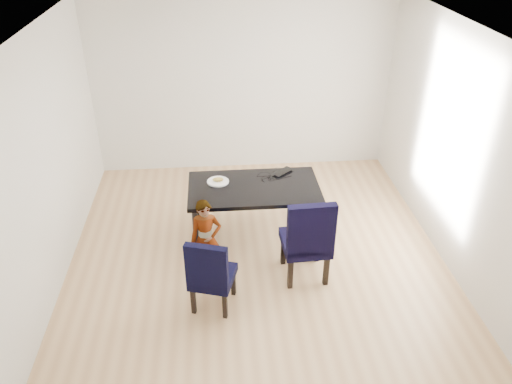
{
  "coord_description": "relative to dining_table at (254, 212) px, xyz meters",
  "views": [
    {
      "loc": [
        -0.43,
        -4.74,
        3.81
      ],
      "look_at": [
        0.0,
        0.2,
        0.85
      ],
      "focal_mm": 35.0,
      "sensor_mm": 36.0,
      "label": 1
    }
  ],
  "objects": [
    {
      "name": "chair_right",
      "position": [
        0.52,
        -0.78,
        0.16
      ],
      "size": [
        0.54,
        0.56,
        1.08
      ],
      "primitive_type": "cube",
      "rotation": [
        0.0,
        0.0,
        0.05
      ],
      "color": "black",
      "rests_on": "floor"
    },
    {
      "name": "ceiling",
      "position": [
        0.0,
        -0.5,
        2.33
      ],
      "size": [
        4.5,
        5.0,
        0.01
      ],
      "primitive_type": "cube",
      "color": "white",
      "rests_on": "wall_back"
    },
    {
      "name": "chair_left",
      "position": [
        -0.53,
        -1.19,
        0.07
      ],
      "size": [
        0.54,
        0.56,
        0.9
      ],
      "primitive_type": "cube",
      "rotation": [
        0.0,
        0.0,
        -0.29
      ],
      "color": "black",
      "rests_on": "floor"
    },
    {
      "name": "plate",
      "position": [
        -0.43,
        0.15,
        0.38
      ],
      "size": [
        0.33,
        0.33,
        0.02
      ],
      "primitive_type": "cylinder",
      "rotation": [
        0.0,
        0.0,
        -0.25
      ],
      "color": "white",
      "rests_on": "dining_table"
    },
    {
      "name": "laptop",
      "position": [
        0.37,
        0.35,
        0.39
      ],
      "size": [
        0.35,
        0.34,
        0.02
      ],
      "primitive_type": "imported",
      "rotation": [
        0.0,
        0.0,
        3.87
      ],
      "color": "black",
      "rests_on": "dining_table"
    },
    {
      "name": "wall_front",
      "position": [
        0.0,
        -3.0,
        0.98
      ],
      "size": [
        4.5,
        0.01,
        2.7
      ],
      "primitive_type": "cube",
      "color": "silver",
      "rests_on": "ground"
    },
    {
      "name": "wall_right",
      "position": [
        2.25,
        -0.5,
        0.98
      ],
      "size": [
        0.01,
        5.0,
        2.7
      ],
      "primitive_type": "cube",
      "color": "silver",
      "rests_on": "ground"
    },
    {
      "name": "dining_table",
      "position": [
        0.0,
        0.0,
        0.0
      ],
      "size": [
        1.6,
        0.9,
        0.75
      ],
      "primitive_type": "cube",
      "color": "black",
      "rests_on": "floor"
    },
    {
      "name": "wall_back",
      "position": [
        0.0,
        2.0,
        0.98
      ],
      "size": [
        4.5,
        0.01,
        2.7
      ],
      "primitive_type": "cube",
      "color": "silver",
      "rests_on": "ground"
    },
    {
      "name": "sandwich",
      "position": [
        -0.43,
        0.14,
        0.42
      ],
      "size": [
        0.14,
        0.08,
        0.05
      ],
      "primitive_type": "ellipsoid",
      "rotation": [
        0.0,
        0.0,
        0.16
      ],
      "color": "#B1963F",
      "rests_on": "plate"
    },
    {
      "name": "floor",
      "position": [
        0.0,
        -0.5,
        -0.38
      ],
      "size": [
        4.5,
        5.0,
        0.01
      ],
      "primitive_type": "cube",
      "color": "tan",
      "rests_on": "ground"
    },
    {
      "name": "wall_left",
      "position": [
        -2.25,
        -0.5,
        0.98
      ],
      "size": [
        0.01,
        5.0,
        2.7
      ],
      "primitive_type": "cube",
      "color": "white",
      "rests_on": "ground"
    },
    {
      "name": "cable_tangle",
      "position": [
        0.18,
        0.15,
        0.38
      ],
      "size": [
        0.18,
        0.18,
        0.01
      ],
      "primitive_type": "torus",
      "rotation": [
        0.0,
        0.0,
        -0.2
      ],
      "color": "black",
      "rests_on": "dining_table"
    },
    {
      "name": "child",
      "position": [
        -0.6,
        -0.67,
        0.11
      ],
      "size": [
        0.38,
        0.27,
        0.97
      ],
      "primitive_type": "imported",
      "rotation": [
        0.0,
        0.0,
        0.1
      ],
      "color": "#E45A13",
      "rests_on": "floor"
    }
  ]
}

